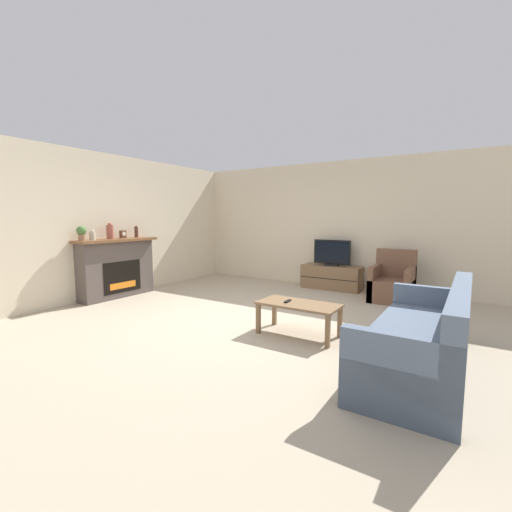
% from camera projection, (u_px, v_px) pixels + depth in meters
% --- Properties ---
extents(ground_plane, '(24.00, 24.00, 0.00)m').
position_uv_depth(ground_plane, '(248.00, 318.00, 5.16)').
color(ground_plane, tan).
extents(wall_back, '(12.00, 0.06, 2.70)m').
position_uv_depth(wall_back, '(324.00, 225.00, 7.52)').
color(wall_back, beige).
rests_on(wall_back, ground).
extents(wall_left, '(0.06, 12.00, 2.70)m').
position_uv_depth(wall_left, '(117.00, 226.00, 6.67)').
color(wall_left, beige).
rests_on(wall_left, ground).
extents(fireplace, '(0.46, 1.55, 1.11)m').
position_uv_depth(fireplace, '(117.00, 267.00, 6.49)').
color(fireplace, '#564C47').
rests_on(fireplace, ground).
extents(mantel_vase_left, '(0.10, 0.10, 0.18)m').
position_uv_depth(mantel_vase_left, '(92.00, 235.00, 6.02)').
color(mantel_vase_left, beige).
rests_on(mantel_vase_left, fireplace).
extents(mantel_vase_centre_left, '(0.13, 0.13, 0.30)m').
position_uv_depth(mantel_vase_centre_left, '(110.00, 231.00, 6.30)').
color(mantel_vase_centre_left, '#994C3D').
rests_on(mantel_vase_centre_left, fireplace).
extents(mantel_vase_right, '(0.07, 0.07, 0.24)m').
position_uv_depth(mantel_vase_right, '(136.00, 232.00, 6.79)').
color(mantel_vase_right, '#512D23').
rests_on(mantel_vase_right, fireplace).
extents(mantel_clock, '(0.08, 0.11, 0.15)m').
position_uv_depth(mantel_clock, '(123.00, 234.00, 6.54)').
color(mantel_clock, brown).
rests_on(mantel_clock, fireplace).
extents(potted_plant, '(0.16, 0.16, 0.25)m').
position_uv_depth(potted_plant, '(81.00, 232.00, 5.85)').
color(potted_plant, '#936B4C').
rests_on(potted_plant, fireplace).
extents(tv_stand, '(1.24, 0.45, 0.50)m').
position_uv_depth(tv_stand, '(331.00, 277.00, 7.25)').
color(tv_stand, brown).
rests_on(tv_stand, ground).
extents(tv, '(0.79, 0.18, 0.55)m').
position_uv_depth(tv, '(332.00, 254.00, 7.19)').
color(tv, black).
rests_on(tv, tv_stand).
extents(armchair, '(0.70, 0.76, 0.92)m').
position_uv_depth(armchair, '(392.00, 285.00, 6.20)').
color(armchair, brown).
rests_on(armchair, ground).
extents(coffee_table, '(1.03, 0.50, 0.42)m').
position_uv_depth(coffee_table, '(299.00, 307.00, 4.37)').
color(coffee_table, brown).
rests_on(coffee_table, ground).
extents(remote, '(0.05, 0.15, 0.02)m').
position_uv_depth(remote, '(288.00, 301.00, 4.43)').
color(remote, black).
rests_on(remote, coffee_table).
extents(couch, '(0.84, 2.16, 0.87)m').
position_uv_depth(couch, '(423.00, 343.00, 3.34)').
color(couch, slate).
rests_on(couch, ground).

